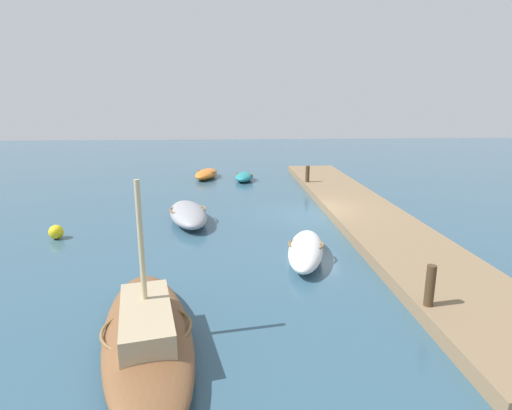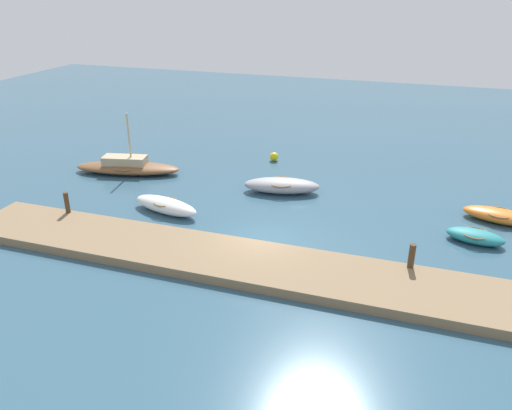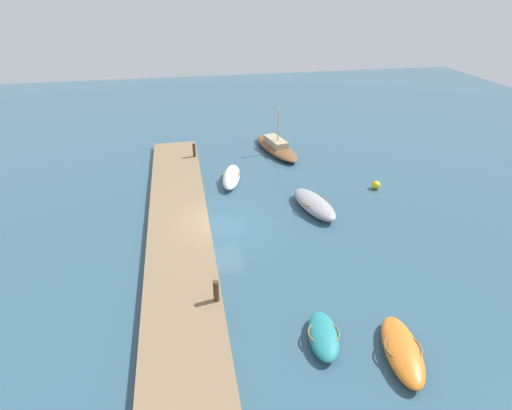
% 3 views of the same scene
% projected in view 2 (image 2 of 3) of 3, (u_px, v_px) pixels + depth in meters
% --- Properties ---
extents(ground_plane, '(84.00, 84.00, 0.00)m').
position_uv_depth(ground_plane, '(262.00, 241.00, 23.07)').
color(ground_plane, '#33566B').
extents(dock_platform, '(26.61, 3.43, 0.40)m').
position_uv_depth(dock_platform, '(245.00, 262.00, 20.95)').
color(dock_platform, '#846B4C').
rests_on(dock_platform, ground_plane).
extents(dinghy_teal, '(2.71, 1.63, 0.59)m').
position_uv_depth(dinghy_teal, '(475.00, 236.00, 22.88)').
color(dinghy_teal, teal).
rests_on(dinghy_teal, ground_plane).
extents(sailboat_brown, '(6.77, 3.27, 3.77)m').
position_uv_depth(sailboat_brown, '(127.00, 167.00, 31.07)').
color(sailboat_brown, brown).
rests_on(sailboat_brown, ground_plane).
extents(rowboat_orange, '(3.61, 2.02, 0.64)m').
position_uv_depth(rowboat_orange, '(499.00, 216.00, 24.81)').
color(rowboat_orange, orange).
rests_on(rowboat_orange, ground_plane).
extents(rowboat_grey, '(4.48, 2.45, 0.81)m').
position_uv_depth(rowboat_grey, '(282.00, 185.00, 28.23)').
color(rowboat_grey, '#939399').
rests_on(rowboat_grey, ground_plane).
extents(rowboat_white, '(4.02, 1.99, 0.76)m').
position_uv_depth(rowboat_white, '(166.00, 205.00, 25.79)').
color(rowboat_white, white).
rests_on(rowboat_white, ground_plane).
extents(mooring_post_west, '(0.23, 0.23, 1.06)m').
position_uv_depth(mooring_post_west, '(67.00, 203.00, 24.77)').
color(mooring_post_west, '#47331E').
rests_on(mooring_post_west, dock_platform).
extents(mooring_post_mid_west, '(0.25, 0.25, 1.02)m').
position_uv_depth(mooring_post_mid_west, '(412.00, 256.00, 20.03)').
color(mooring_post_mid_west, '#47331E').
rests_on(mooring_post_mid_west, dock_platform).
extents(marker_buoy, '(0.57, 0.57, 0.57)m').
position_uv_depth(marker_buoy, '(274.00, 157.00, 33.22)').
color(marker_buoy, yellow).
rests_on(marker_buoy, ground_plane).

